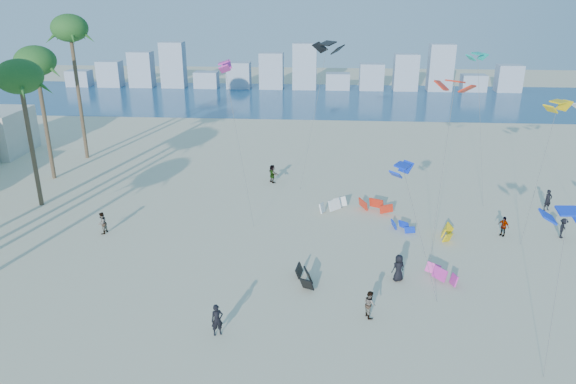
{
  "coord_description": "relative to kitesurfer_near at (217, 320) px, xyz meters",
  "views": [
    {
      "loc": [
        5.56,
        -19.94,
        18.32
      ],
      "look_at": [
        3.0,
        16.0,
        4.5
      ],
      "focal_mm": 33.79,
      "sensor_mm": 36.0,
      "label": 1
    }
  ],
  "objects": [
    {
      "name": "ocean",
      "position": [
        0.17,
        66.81,
        -0.93
      ],
      "size": [
        220.0,
        220.0,
        0.0
      ],
      "primitive_type": "plane",
      "color": "navy",
      "rests_on": "ground"
    },
    {
      "name": "grounded_kites",
      "position": [
        9.86,
        13.69,
        -0.49
      ],
      "size": [
        11.85,
        15.37,
        1.0
      ],
      "color": "black",
      "rests_on": "ground"
    },
    {
      "name": "kitesurfer_near",
      "position": [
        0.0,
        0.0,
        0.0
      ],
      "size": [
        0.81,
        0.7,
        1.88
      ],
      "primitive_type": "imported",
      "rotation": [
        0.0,
        0.0,
        0.45
      ],
      "color": "black",
      "rests_on": "ground"
    },
    {
      "name": "flying_kites",
      "position": [
        13.52,
        17.19,
        9.85
      ],
      "size": [
        32.13,
        32.19,
        13.85
      ],
      "color": "#0C31D9",
      "rests_on": "ground"
    },
    {
      "name": "kitesurfer_mid",
      "position": [
        8.58,
        2.37,
        -0.09
      ],
      "size": [
        0.88,
        0.99,
        1.69
      ],
      "primitive_type": "imported",
      "rotation": [
        0.0,
        0.0,
        1.91
      ],
      "color": "gray",
      "rests_on": "ground"
    },
    {
      "name": "distant_skyline",
      "position": [
        -1.01,
        76.81,
        2.15
      ],
      "size": [
        85.0,
        3.0,
        8.4
      ],
      "color": "#9EADBF",
      "rests_on": "ground"
    },
    {
      "name": "kitesurfers_far",
      "position": [
        8.71,
        16.17,
        -0.06
      ],
      "size": [
        37.43,
        19.69,
        1.87
      ],
      "color": "black",
      "rests_on": "ground"
    }
  ]
}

